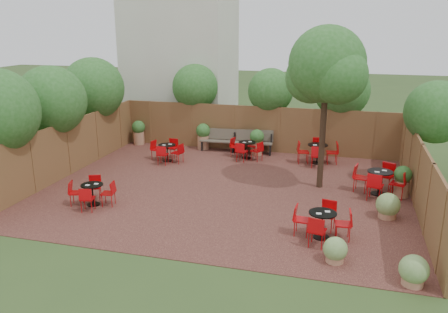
# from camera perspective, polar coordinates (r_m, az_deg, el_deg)

# --- Properties ---
(ground) EXTENTS (80.00, 80.00, 0.00)m
(ground) POSITION_cam_1_polar(r_m,az_deg,el_deg) (15.48, 0.24, -4.11)
(ground) COLOR #354F23
(ground) RESTS_ON ground
(courtyard_paving) EXTENTS (12.00, 10.00, 0.02)m
(courtyard_paving) POSITION_cam_1_polar(r_m,az_deg,el_deg) (15.47, 0.24, -4.08)
(courtyard_paving) COLOR #381A17
(courtyard_paving) RESTS_ON ground
(fence_back) EXTENTS (12.00, 0.08, 2.00)m
(fence_back) POSITION_cam_1_polar(r_m,az_deg,el_deg) (19.87, 4.01, 3.47)
(fence_back) COLOR brown
(fence_back) RESTS_ON ground
(fence_left) EXTENTS (0.08, 10.00, 2.00)m
(fence_left) POSITION_cam_1_polar(r_m,az_deg,el_deg) (17.63, -18.93, 0.96)
(fence_left) COLOR brown
(fence_left) RESTS_ON ground
(fence_right) EXTENTS (0.08, 10.00, 2.00)m
(fence_right) POSITION_cam_1_polar(r_m,az_deg,el_deg) (14.85, 23.23, -2.30)
(fence_right) COLOR brown
(fence_right) RESTS_ON ground
(neighbour_building) EXTENTS (5.00, 4.00, 8.00)m
(neighbour_building) POSITION_cam_1_polar(r_m,az_deg,el_deg) (23.55, -5.40, 12.83)
(neighbour_building) COLOR beige
(neighbour_building) RESTS_ON ground
(overhang_foliage) EXTENTS (15.67, 10.81, 2.67)m
(overhang_foliage) POSITION_cam_1_polar(r_m,az_deg,el_deg) (17.66, -7.20, 7.46)
(overhang_foliage) COLOR #265E1E
(overhang_foliage) RESTS_ON ground
(courtyard_tree) EXTENTS (2.66, 2.56, 5.38)m
(courtyard_tree) POSITION_cam_1_polar(r_m,az_deg,el_deg) (15.11, 12.69, 10.56)
(courtyard_tree) COLOR black
(courtyard_tree) RESTS_ON courtyard_paving
(park_bench_left) EXTENTS (1.57, 0.59, 0.95)m
(park_bench_left) POSITION_cam_1_polar(r_m,az_deg,el_deg) (19.99, -0.70, 2.15)
(park_bench_left) COLOR brown
(park_bench_left) RESTS_ON courtyard_paving
(park_bench_right) EXTENTS (1.65, 0.71, 0.99)m
(park_bench_right) POSITION_cam_1_polar(r_m,az_deg,el_deg) (19.63, 3.79, 1.90)
(park_bench_right) COLOR brown
(park_bench_right) RESTS_ON courtyard_paving
(bistro_tables) EXTENTS (10.08, 8.24, 0.92)m
(bistro_tables) POSITION_cam_1_polar(r_m,az_deg,el_deg) (16.07, 5.59, -1.73)
(bistro_tables) COLOR black
(bistro_tables) RESTS_ON courtyard_paving
(planters) EXTENTS (11.68, 4.50, 1.14)m
(planters) POSITION_cam_1_polar(r_m,az_deg,el_deg) (19.01, 0.83, 1.72)
(planters) COLOR #A47152
(planters) RESTS_ON courtyard_paving
(low_shrubs) EXTENTS (2.24, 4.22, 0.74)m
(low_shrubs) POSITION_cam_1_polar(r_m,az_deg,el_deg) (12.16, 19.30, -9.21)
(low_shrubs) COLOR #A47152
(low_shrubs) RESTS_ON courtyard_paving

